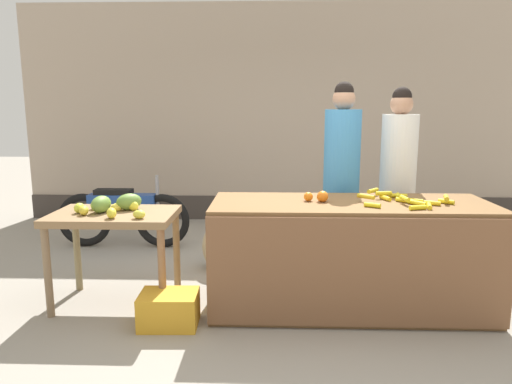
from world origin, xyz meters
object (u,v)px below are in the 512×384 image
Objects in this scene: vendor_woman_white_shirt at (397,184)px; parked_motorcycle at (123,214)px; vendor_woman_blue_shirt at (341,182)px; produce_sack at (218,247)px; produce_crate at (169,309)px.

vendor_woman_white_shirt is 1.15× the size of parked_motorcycle.
vendor_woman_blue_shirt reaches higher than produce_sack.
vendor_woman_white_shirt reaches higher than produce_sack.
parked_motorcycle reaches higher than produce_crate.
vendor_woman_white_shirt is 4.20× the size of produce_crate.
vendor_woman_blue_shirt reaches higher than vendor_woman_white_shirt.
parked_motorcycle is at bearing 163.32° from vendor_woman_white_shirt.
produce_crate is at bearing -63.86° from parked_motorcycle.
vendor_woman_blue_shirt is at bearing 36.27° from produce_crate.
parked_motorcycle is 3.64× the size of produce_crate.
vendor_woman_white_shirt reaches higher than parked_motorcycle.
vendor_woman_blue_shirt is 2.69m from parked_motorcycle.
vendor_woman_blue_shirt is 4.30× the size of produce_crate.
vendor_woman_white_shirt is at bearing -16.68° from parked_motorcycle.
parked_motorcycle is (-2.44, 0.97, -0.56)m from vendor_woman_blue_shirt.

